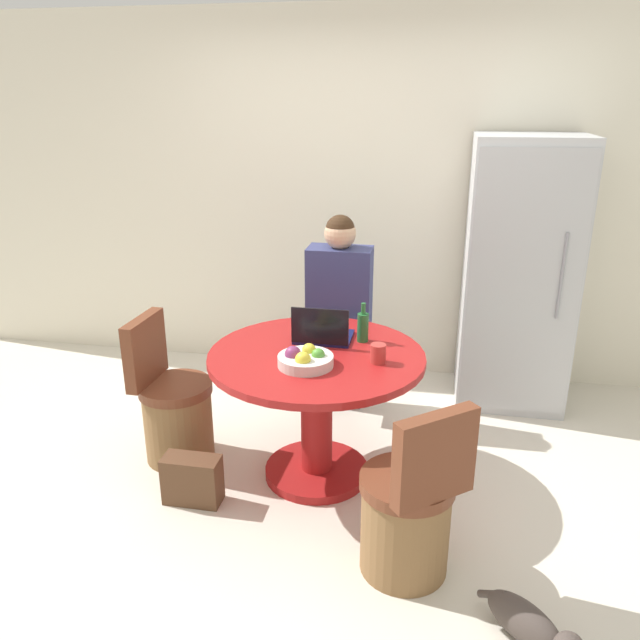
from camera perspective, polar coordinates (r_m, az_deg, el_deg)
ground_plane at (r=3.51m, az=0.09°, el=-15.24°), size 12.00×12.00×0.00m
wall_back at (r=4.60m, az=4.07°, el=10.87°), size 7.00×0.06×2.60m
refrigerator at (r=4.34m, az=17.69°, el=3.95°), size 0.70×0.63×1.79m
dining_table at (r=3.37m, az=-0.32°, el=-6.63°), size 1.14×1.14×0.74m
chair_left_side at (r=3.75m, az=-13.17°, el=-8.18°), size 0.42×0.42×0.86m
chair_near_right_corner at (r=2.88m, az=8.08°, el=-17.27°), size 0.48×0.48×0.86m
person_seated at (r=4.01m, az=1.87°, el=1.14°), size 0.40×0.37×1.34m
laptop at (r=3.42m, az=0.25°, el=-1.26°), size 0.31×0.25×0.22m
fruit_bowl at (r=3.11m, az=-1.38°, el=-3.59°), size 0.28×0.28×0.10m
coffee_cup at (r=3.16m, az=5.32°, el=-3.07°), size 0.08×0.08×0.10m
bottle at (r=3.41m, az=3.94°, el=-0.60°), size 0.06×0.06×0.22m
cat at (r=2.81m, az=18.70°, el=-24.91°), size 0.38×0.35×0.17m
handbag at (r=3.43m, az=-11.59°, el=-14.11°), size 0.30×0.14×0.26m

